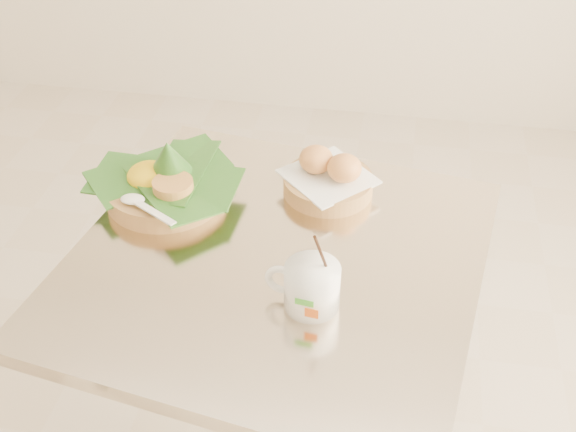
% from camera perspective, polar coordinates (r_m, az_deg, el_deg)
% --- Properties ---
extents(cafe_table, '(0.80, 0.80, 0.75)m').
position_cam_1_polar(cafe_table, '(1.42, -0.84, -9.90)').
color(cafe_table, gray).
rests_on(cafe_table, floor).
extents(rice_basket, '(0.29, 0.29, 0.14)m').
position_cam_1_polar(rice_basket, '(1.40, -9.73, 2.71)').
color(rice_basket, '#B08D4B').
rests_on(rice_basket, cafe_table).
extents(bread_basket, '(0.21, 0.21, 0.09)m').
position_cam_1_polar(bread_basket, '(1.40, 3.23, 3.01)').
color(bread_basket, '#B08D4B').
rests_on(bread_basket, cafe_table).
extents(coffee_mug, '(0.12, 0.09, 0.16)m').
position_cam_1_polar(coffee_mug, '(1.15, 1.79, -5.50)').
color(coffee_mug, white).
rests_on(coffee_mug, cafe_table).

